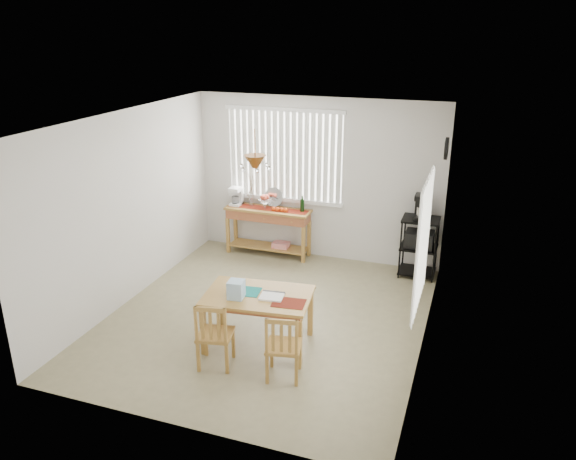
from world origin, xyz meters
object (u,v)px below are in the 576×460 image
at_px(wire_cart, 419,242).
at_px(sideboard, 269,220).
at_px(chair_right, 283,347).
at_px(cart_items, 422,207).
at_px(dining_table, 258,300).
at_px(chair_left, 214,335).

bearing_deg(wire_cart, sideboard, 179.11).
relative_size(sideboard, chair_right, 1.78).
relative_size(wire_cart, cart_items, 2.43).
bearing_deg(wire_cart, dining_table, -120.59).
height_order(sideboard, cart_items, cart_items).
relative_size(dining_table, chair_left, 1.62).
relative_size(cart_items, dining_table, 0.29).
distance_m(cart_items, chair_right, 3.43).
bearing_deg(chair_left, dining_table, 64.53).
height_order(sideboard, chair_left, chair_left).
relative_size(cart_items, chair_right, 0.48).
bearing_deg(cart_items, chair_left, -119.60).
relative_size(sideboard, cart_items, 3.73).
distance_m(wire_cart, dining_table, 3.05).
bearing_deg(chair_left, chair_right, 2.55).
bearing_deg(cart_items, dining_table, -120.49).
distance_m(dining_table, chair_left, 0.68).
xyz_separation_m(wire_cart, chair_right, (-1.04, -3.18, -0.16)).
bearing_deg(cart_items, chair_right, -107.98).
height_order(wire_cart, chair_left, wire_cart).
distance_m(wire_cart, chair_left, 3.70).
xyz_separation_m(sideboard, dining_table, (0.90, -2.66, -0.01)).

